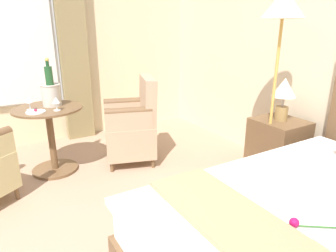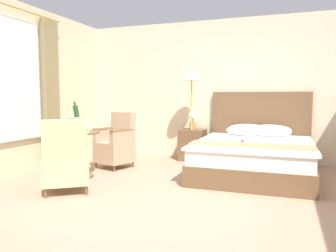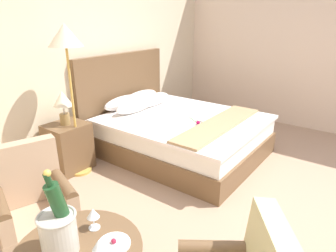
# 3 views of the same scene
# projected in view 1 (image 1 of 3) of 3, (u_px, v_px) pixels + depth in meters

# --- Properties ---
(nightstand) EXTENTS (0.50, 0.44, 0.61)m
(nightstand) POSITION_uv_depth(u_px,v_px,m) (277.00, 149.00, 3.05)
(nightstand) COLOR brown
(nightstand) RESTS_ON ground
(bedside_lamp) EXTENTS (0.23, 0.23, 0.42)m
(bedside_lamp) POSITION_uv_depth(u_px,v_px,m) (284.00, 92.00, 2.86)
(bedside_lamp) COLOR olive
(bedside_lamp) RESTS_ON nightstand
(floor_lamp_brass) EXTENTS (0.38, 0.38, 1.80)m
(floor_lamp_brass) POSITION_uv_depth(u_px,v_px,m) (282.00, 19.00, 2.56)
(floor_lamp_brass) COLOR gold
(floor_lamp_brass) RESTS_ON ground
(side_table_round) EXTENTS (0.69, 0.69, 0.70)m
(side_table_round) POSITION_uv_depth(u_px,v_px,m) (51.00, 136.00, 3.13)
(side_table_round) COLOR brown
(side_table_round) RESTS_ON ground
(champagne_bucket) EXTENTS (0.20, 0.20, 0.49)m
(champagne_bucket) POSITION_uv_depth(u_px,v_px,m) (51.00, 92.00, 3.06)
(champagne_bucket) COLOR #BBB7AB
(champagne_bucket) RESTS_ON side_table_round
(wine_glass_near_bucket) EXTENTS (0.07, 0.07, 0.14)m
(wine_glass_near_bucket) POSITION_uv_depth(u_px,v_px,m) (29.00, 101.00, 2.92)
(wine_glass_near_bucket) COLOR white
(wine_glass_near_bucket) RESTS_ON side_table_round
(wine_glass_near_edge) EXTENTS (0.07, 0.07, 0.13)m
(wine_glass_near_edge) POSITION_uv_depth(u_px,v_px,m) (56.00, 101.00, 2.90)
(wine_glass_near_edge) COLOR white
(wine_glass_near_edge) RESTS_ON side_table_round
(snack_plate) EXTENTS (0.18, 0.18, 0.04)m
(snack_plate) POSITION_uv_depth(u_px,v_px,m) (36.00, 112.00, 2.86)
(snack_plate) COLOR white
(snack_plate) RESTS_ON side_table_round
(armchair_by_window) EXTENTS (0.67, 0.68, 0.97)m
(armchair_by_window) POSITION_uv_depth(u_px,v_px,m) (133.00, 127.00, 3.36)
(armchair_by_window) COLOR brown
(armchair_by_window) RESTS_ON ground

